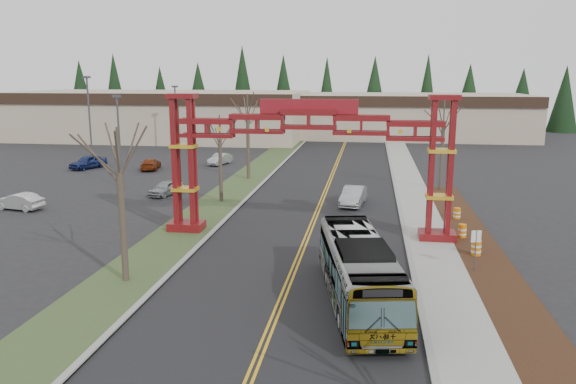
% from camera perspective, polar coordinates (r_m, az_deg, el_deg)
% --- Properties ---
extents(road, '(12.00, 110.00, 0.02)m').
position_cam_1_polar(road, '(42.58, 3.07, -1.84)').
color(road, black).
rests_on(road, ground).
extents(lane_line_left, '(0.12, 100.00, 0.01)m').
position_cam_1_polar(lane_line_left, '(42.59, 2.91, -1.81)').
color(lane_line_left, gold).
rests_on(lane_line_left, road).
extents(lane_line_right, '(0.12, 100.00, 0.01)m').
position_cam_1_polar(lane_line_right, '(42.57, 3.23, -1.82)').
color(lane_line_right, gold).
rests_on(lane_line_right, road).
extents(curb_right, '(0.30, 110.00, 0.15)m').
position_cam_1_polar(curb_right, '(42.47, 11.36, -2.00)').
color(curb_right, gray).
rests_on(curb_right, ground).
extents(sidewalk_right, '(2.60, 110.00, 0.14)m').
position_cam_1_polar(sidewalk_right, '(42.57, 13.31, -2.05)').
color(sidewalk_right, gray).
rests_on(sidewalk_right, ground).
extents(landscape_strip, '(2.60, 50.00, 0.12)m').
position_cam_1_polar(landscape_strip, '(28.77, 21.02, -9.27)').
color(landscape_strip, black).
rests_on(landscape_strip, ground).
extents(grass_median, '(4.00, 110.00, 0.08)m').
position_cam_1_polar(grass_median, '(44.01, -7.36, -1.43)').
color(grass_median, '#374B25').
rests_on(grass_median, ground).
extents(curb_left, '(0.30, 110.00, 0.15)m').
position_cam_1_polar(curb_left, '(43.54, -5.02, -1.47)').
color(curb_left, gray).
rests_on(curb_left, ground).
extents(gateway_arch, '(18.20, 1.60, 8.90)m').
position_cam_1_polar(gateway_arch, '(34.66, 2.09, 5.09)').
color(gateway_arch, '#580B0F').
rests_on(gateway_arch, ground).
extents(retail_building_west, '(46.00, 22.30, 7.50)m').
position_cam_1_polar(retail_building_west, '(94.63, -12.67, 7.67)').
color(retail_building_west, tan).
rests_on(retail_building_west, ground).
extents(retail_building_east, '(38.00, 20.30, 7.00)m').
position_cam_1_polar(retail_building_east, '(96.60, 12.16, 7.62)').
color(retail_building_east, tan).
rests_on(retail_building_east, ground).
extents(conifer_treeline, '(116.10, 5.60, 13.00)m').
position_cam_1_polar(conifer_treeline, '(108.34, 6.60, 9.80)').
color(conifer_treeline, black).
rests_on(conifer_treeline, ground).
extents(transit_bus, '(4.39, 10.97, 2.98)m').
position_cam_1_polar(transit_bus, '(25.27, 7.21, -8.01)').
color(transit_bus, '#A4A5AB').
rests_on(transit_bus, ground).
extents(silver_sedan, '(2.11, 4.59, 1.46)m').
position_cam_1_polar(silver_sedan, '(44.31, 6.65, -0.41)').
color(silver_sedan, '#A5A8AD').
rests_on(silver_sedan, ground).
extents(parked_car_near_a, '(2.52, 3.94, 1.25)m').
position_cam_1_polar(parked_car_near_a, '(48.83, -12.29, 0.41)').
color(parked_car_near_a, '#93979A').
rests_on(parked_car_near_a, ground).
extents(parked_car_near_b, '(4.05, 2.02, 1.27)m').
position_cam_1_polar(parked_car_near_b, '(47.22, -25.67, -0.86)').
color(parked_car_near_b, silver).
rests_on(parked_car_near_b, ground).
extents(parked_car_mid_a, '(2.55, 4.48, 1.22)m').
position_cam_1_polar(parked_car_mid_a, '(62.64, -13.77, 2.78)').
color(parked_car_mid_a, maroon).
rests_on(parked_car_mid_a, ground).
extents(parked_car_mid_b, '(3.29, 4.62, 1.46)m').
position_cam_1_polar(parked_car_mid_b, '(65.30, -19.66, 2.89)').
color(parked_car_mid_b, navy).
rests_on(parked_car_mid_b, ground).
extents(parked_car_far_a, '(2.22, 4.04, 1.26)m').
position_cam_1_polar(parked_car_far_a, '(64.75, -6.92, 3.33)').
color(parked_car_far_a, '#ADB0B5').
rests_on(parked_car_far_a, ground).
extents(bare_tree_median_near, '(3.23, 3.23, 7.65)m').
position_cam_1_polar(bare_tree_median_near, '(27.85, -16.75, 1.92)').
color(bare_tree_median_near, '#382D26').
rests_on(bare_tree_median_near, ground).
extents(bare_tree_median_mid, '(2.97, 2.97, 6.97)m').
position_cam_1_polar(bare_tree_median_mid, '(44.80, -6.93, 5.23)').
color(bare_tree_median_mid, '#382D26').
rests_on(bare_tree_median_mid, ground).
extents(bare_tree_median_far, '(3.33, 3.33, 8.33)m').
position_cam_1_polar(bare_tree_median_far, '(54.63, -4.12, 7.60)').
color(bare_tree_median_far, '#382D26').
rests_on(bare_tree_median_far, ground).
extents(bare_tree_right_far, '(3.16, 3.16, 7.91)m').
position_cam_1_polar(bare_tree_right_far, '(50.69, 15.51, 6.55)').
color(bare_tree_right_far, '#382D26').
rests_on(bare_tree_right_far, ground).
extents(light_pole_near, '(0.72, 0.36, 8.32)m').
position_cam_1_polar(light_pole_near, '(53.06, -16.79, 5.63)').
color(light_pole_near, '#3F3F44').
rests_on(light_pole_near, ground).
extents(light_pole_mid, '(0.86, 0.43, 9.96)m').
position_cam_1_polar(light_pole_mid, '(73.73, -19.56, 7.77)').
color(light_pole_mid, '#3F3F44').
rests_on(light_pole_mid, ground).
extents(light_pole_far, '(0.75, 0.38, 8.70)m').
position_cam_1_polar(light_pole_far, '(77.40, -11.33, 7.83)').
color(light_pole_far, '#3F3F44').
rests_on(light_pole_far, ground).
extents(street_sign, '(0.51, 0.13, 2.25)m').
position_cam_1_polar(street_sign, '(30.35, 18.54, -4.89)').
color(street_sign, '#3F3F44').
rests_on(street_sign, ground).
extents(barrel_south, '(0.55, 0.55, 1.02)m').
position_cam_1_polar(barrel_south, '(33.25, 18.57, -5.46)').
color(barrel_south, orange).
rests_on(barrel_south, ground).
extents(barrel_mid, '(0.52, 0.52, 0.95)m').
position_cam_1_polar(barrel_mid, '(36.60, 17.27, -3.87)').
color(barrel_mid, orange).
rests_on(barrel_mid, ground).
extents(barrel_north, '(0.49, 0.49, 0.91)m').
position_cam_1_polar(barrel_north, '(41.16, 16.79, -2.17)').
color(barrel_north, orange).
rests_on(barrel_north, ground).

